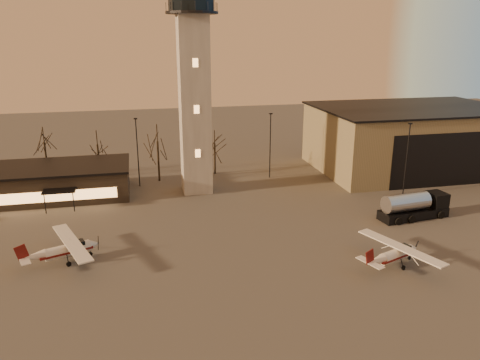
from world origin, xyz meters
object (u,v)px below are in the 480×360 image
(fuel_truck, at_px, (413,208))
(cessna_front, at_px, (397,256))
(hangar, at_px, (410,138))
(cessna_rear, at_px, (69,252))
(control_tower, at_px, (194,75))
(terminal, at_px, (35,182))

(fuel_truck, bearing_deg, cessna_front, -135.15)
(hangar, bearing_deg, cessna_rear, -155.88)
(cessna_front, height_order, fuel_truck, fuel_truck)
(cessna_rear, xyz_separation_m, fuel_truck, (39.58, 2.74, 0.31))
(control_tower, relative_size, fuel_truck, 3.62)
(hangar, relative_size, cessna_front, 3.21)
(control_tower, xyz_separation_m, fuel_truck, (24.35, -16.22, -15.04))
(hangar, height_order, terminal, hangar)
(terminal, xyz_separation_m, fuel_truck, (46.34, -18.20, -0.87))
(control_tower, distance_m, terminal, 26.24)
(hangar, xyz_separation_m, cessna_rear, (-51.23, -22.94, -4.18))
(terminal, distance_m, fuel_truck, 49.79)
(hangar, height_order, cessna_front, hangar)
(terminal, distance_m, cessna_rear, 22.04)
(control_tower, xyz_separation_m, cessna_front, (15.98, -26.81, -15.41))
(hangar, bearing_deg, terminal, -178.03)
(hangar, relative_size, fuel_truck, 3.40)
(terminal, bearing_deg, control_tower, -5.15)
(fuel_truck, bearing_deg, control_tower, 139.51)
(control_tower, height_order, terminal, control_tower)
(cessna_rear, bearing_deg, cessna_front, -34.83)
(hangar, bearing_deg, control_tower, -173.69)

